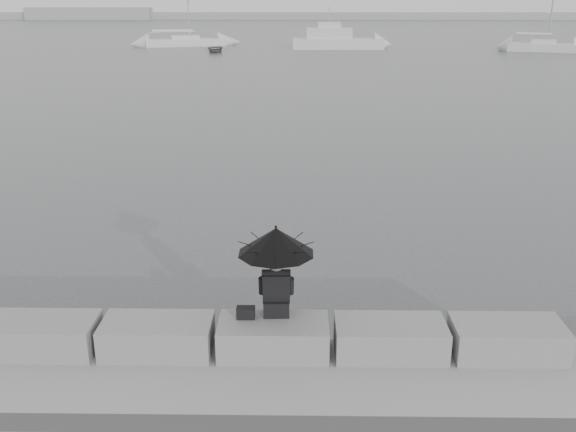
{
  "coord_description": "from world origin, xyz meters",
  "views": [
    {
      "loc": [
        0.34,
        -8.71,
        5.47
      ],
      "look_at": [
        0.16,
        3.0,
        1.44
      ],
      "focal_mm": 40.0,
      "sensor_mm": 36.0,
      "label": 1
    }
  ],
  "objects_px": {
    "seated_person": "(276,252)",
    "sailboat_right": "(543,46)",
    "sailboat_left": "(185,42)",
    "motor_cruiser": "(338,40)",
    "dinghy": "(215,49)"
  },
  "relations": [
    {
      "from": "seated_person",
      "to": "sailboat_right",
      "type": "height_order",
      "value": "sailboat_right"
    },
    {
      "from": "sailboat_left",
      "to": "sailboat_right",
      "type": "bearing_deg",
      "value": -29.18
    },
    {
      "from": "motor_cruiser",
      "to": "dinghy",
      "type": "xyz_separation_m",
      "value": [
        -12.83,
        -3.97,
        -0.59
      ]
    },
    {
      "from": "sailboat_right",
      "to": "motor_cruiser",
      "type": "xyz_separation_m",
      "value": [
        -20.98,
        3.03,
        0.36
      ]
    },
    {
      "from": "sailboat_right",
      "to": "dinghy",
      "type": "xyz_separation_m",
      "value": [
        -33.81,
        -0.94,
        -0.23
      ]
    },
    {
      "from": "seated_person",
      "to": "sailboat_right",
      "type": "distance_m",
      "value": 65.29
    },
    {
      "from": "sailboat_right",
      "to": "motor_cruiser",
      "type": "height_order",
      "value": "sailboat_right"
    },
    {
      "from": "sailboat_right",
      "to": "motor_cruiser",
      "type": "relative_size",
      "value": 1.32
    },
    {
      "from": "sailboat_left",
      "to": "motor_cruiser",
      "type": "distance_m",
      "value": 17.65
    },
    {
      "from": "dinghy",
      "to": "sailboat_left",
      "type": "bearing_deg",
      "value": 117.23
    },
    {
      "from": "sailboat_left",
      "to": "motor_cruiser",
      "type": "relative_size",
      "value": 1.32
    },
    {
      "from": "sailboat_right",
      "to": "sailboat_left",
      "type": "bearing_deg",
      "value": -170.8
    },
    {
      "from": "dinghy",
      "to": "seated_person",
      "type": "bearing_deg",
      "value": -84.15
    },
    {
      "from": "seated_person",
      "to": "dinghy",
      "type": "height_order",
      "value": "seated_person"
    },
    {
      "from": "sailboat_right",
      "to": "dinghy",
      "type": "height_order",
      "value": "sailboat_right"
    }
  ]
}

